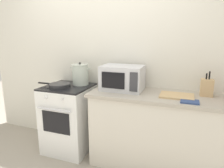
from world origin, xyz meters
TOP-DOWN VIEW (x-y plane):
  - back_wall at (0.30, 0.97)m, footprint 4.40×0.10m
  - lower_cabinet_right at (0.90, 0.62)m, footprint 1.64×0.56m
  - countertop_right at (0.90, 0.62)m, footprint 1.70×0.60m
  - stove at (-0.35, 0.60)m, footprint 0.60×0.64m
  - stock_pot at (-0.23, 0.74)m, footprint 0.31×0.22m
  - frying_pan at (-0.41, 0.50)m, footprint 0.47×0.27m
  - microwave at (0.39, 0.68)m, footprint 0.50×0.37m
  - cutting_board at (1.04, 0.60)m, footprint 0.36×0.26m
  - knife_block at (1.35, 0.74)m, footprint 0.13×0.10m
  - oven_mitt at (1.18, 0.44)m, footprint 0.18×0.14m

SIDE VIEW (x-z plane):
  - lower_cabinet_right at x=0.90m, z-range 0.00..0.88m
  - stove at x=-0.35m, z-range 0.00..0.92m
  - countertop_right at x=0.90m, z-range 0.88..0.92m
  - oven_mitt at x=1.18m, z-range 0.92..0.94m
  - cutting_board at x=1.04m, z-range 0.92..0.94m
  - frying_pan at x=-0.41m, z-range 0.92..0.97m
  - knife_block at x=1.35m, z-range 0.88..1.16m
  - stock_pot at x=-0.23m, z-range 0.91..1.21m
  - microwave at x=0.39m, z-range 0.92..1.22m
  - back_wall at x=0.30m, z-range 0.00..2.50m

